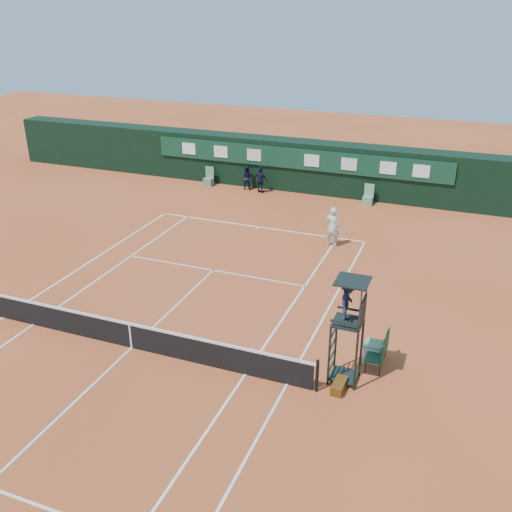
{
  "coord_description": "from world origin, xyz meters",
  "views": [
    {
      "loc": [
        9.73,
        -13.53,
        10.67
      ],
      "look_at": [
        2.14,
        6.0,
        1.2
      ],
      "focal_mm": 40.0,
      "sensor_mm": 36.0,
      "label": 1
    }
  ],
  "objects_px": {
    "umpire_chair": "(348,310)",
    "player_bench": "(380,349)",
    "cooler": "(373,351)",
    "tennis_net": "(131,335)",
    "player": "(333,227)"
  },
  "relations": [
    {
      "from": "player_bench",
      "to": "player",
      "type": "height_order",
      "value": "player"
    },
    {
      "from": "cooler",
      "to": "player",
      "type": "height_order",
      "value": "player"
    },
    {
      "from": "player_bench",
      "to": "player",
      "type": "xyz_separation_m",
      "value": [
        -3.82,
        8.91,
        0.36
      ]
    },
    {
      "from": "umpire_chair",
      "to": "player_bench",
      "type": "distance_m",
      "value": 2.36
    },
    {
      "from": "umpire_chair",
      "to": "player_bench",
      "type": "height_order",
      "value": "umpire_chair"
    },
    {
      "from": "player",
      "to": "cooler",
      "type": "bearing_deg",
      "value": 114.16
    },
    {
      "from": "cooler",
      "to": "tennis_net",
      "type": "bearing_deg",
      "value": -163.85
    },
    {
      "from": "tennis_net",
      "to": "player_bench",
      "type": "xyz_separation_m",
      "value": [
        7.9,
        1.99,
        0.09
      ]
    },
    {
      "from": "tennis_net",
      "to": "cooler",
      "type": "xyz_separation_m",
      "value": [
        7.65,
        2.21,
        -0.18
      ]
    },
    {
      "from": "umpire_chair",
      "to": "cooler",
      "type": "height_order",
      "value": "umpire_chair"
    },
    {
      "from": "tennis_net",
      "to": "cooler",
      "type": "distance_m",
      "value": 7.96
    },
    {
      "from": "player_bench",
      "to": "cooler",
      "type": "bearing_deg",
      "value": 139.25
    },
    {
      "from": "umpire_chair",
      "to": "player",
      "type": "height_order",
      "value": "umpire_chair"
    },
    {
      "from": "player_bench",
      "to": "tennis_net",
      "type": "bearing_deg",
      "value": -165.83
    },
    {
      "from": "umpire_chair",
      "to": "cooler",
      "type": "relative_size",
      "value": 5.3
    }
  ]
}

